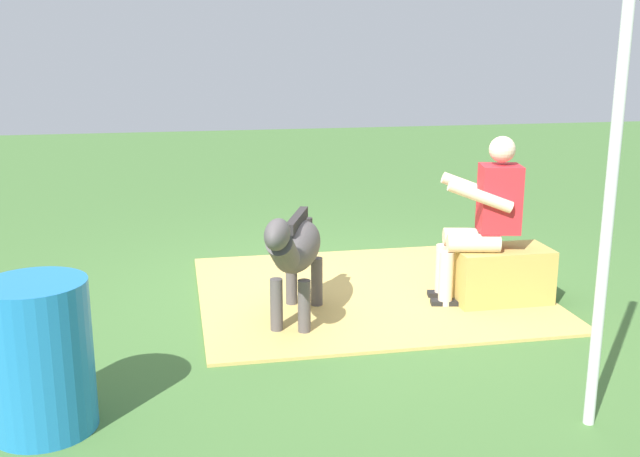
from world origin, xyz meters
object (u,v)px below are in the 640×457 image
(person_seated, at_px, (484,214))
(soda_bottle, at_px, (539,273))
(pony_standing, at_px, (295,250))
(water_barrel, at_px, (40,357))
(tent_pole_left, at_px, (607,224))
(hay_bale, at_px, (501,276))

(person_seated, relative_size, soda_bottle, 4.71)
(pony_standing, bearing_deg, person_seated, -173.81)
(person_seated, bearing_deg, water_barrel, 24.68)
(tent_pole_left, bearing_deg, hay_bale, -99.93)
(hay_bale, xyz_separation_m, person_seated, (0.16, -0.02, 0.51))
(soda_bottle, height_order, tent_pole_left, tent_pole_left)
(person_seated, distance_m, pony_standing, 1.52)
(hay_bale, xyz_separation_m, tent_pole_left, (0.33, 1.90, 0.89))
(soda_bottle, xyz_separation_m, tent_pole_left, (0.80, 2.17, 0.98))
(person_seated, distance_m, soda_bottle, 0.90)
(pony_standing, relative_size, soda_bottle, 4.58)
(water_barrel, bearing_deg, hay_bale, -156.75)
(person_seated, height_order, soda_bottle, person_seated)
(tent_pole_left, bearing_deg, water_barrel, -10.05)
(soda_bottle, bearing_deg, pony_standing, 10.84)
(water_barrel, bearing_deg, soda_bottle, -155.88)
(tent_pole_left, bearing_deg, pony_standing, -52.87)
(hay_bale, height_order, soda_bottle, hay_bale)
(water_barrel, bearing_deg, pony_standing, -141.42)
(water_barrel, bearing_deg, tent_pole_left, 169.95)
(hay_bale, height_order, tent_pole_left, tent_pole_left)
(pony_standing, distance_m, soda_bottle, 2.22)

